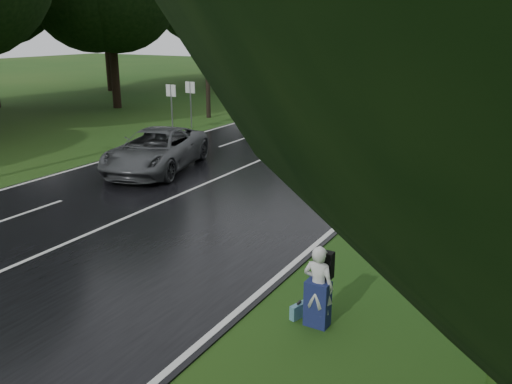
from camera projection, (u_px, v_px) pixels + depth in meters
ground at (42, 255)px, 13.46m from camera, size 160.00×160.00×0.00m
road at (334, 129)px, 30.07m from camera, size 12.00×140.00×0.04m
lane_center at (334, 128)px, 30.06m from camera, size 0.12×140.00×0.01m
grey_car at (156, 150)px, 21.17m from camera, size 4.14×6.32×1.62m
far_car at (462, 78)px, 52.42m from camera, size 2.61×4.66×1.46m
hitchhiker at (318, 289)px, 10.11m from camera, size 0.61×0.54×1.65m
suitcase at (299, 311)px, 10.54m from camera, size 0.24×0.44×0.30m
utility_pole_mid at (209, 117)px, 33.99m from camera, size 1.80×0.28×10.54m
utility_pole_far at (347, 83)px, 54.91m from camera, size 1.80×0.28×9.42m
road_sign_a at (173, 133)px, 28.93m from camera, size 0.63×0.10×2.61m
road_sign_b at (192, 128)px, 30.36m from camera, size 0.63×0.10×2.62m
tree_left_d at (118, 108)px, 38.08m from camera, size 9.30×9.30×14.53m
tree_left_e at (246, 90)px, 48.62m from camera, size 8.21×8.21×12.82m
tree_left_f at (298, 77)px, 61.38m from camera, size 10.66×10.66×16.65m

